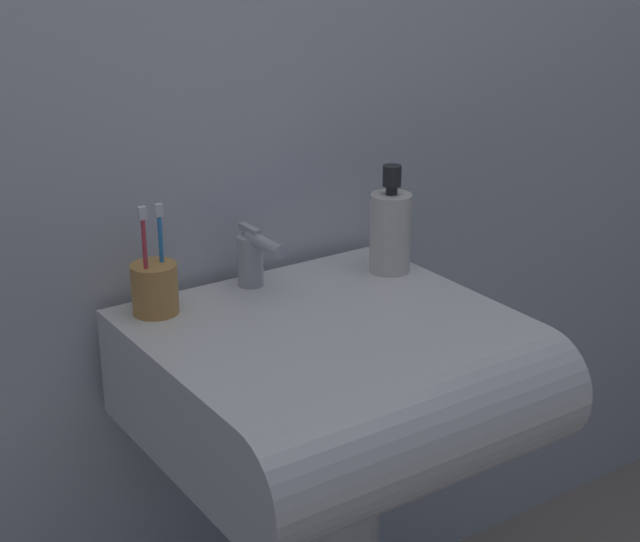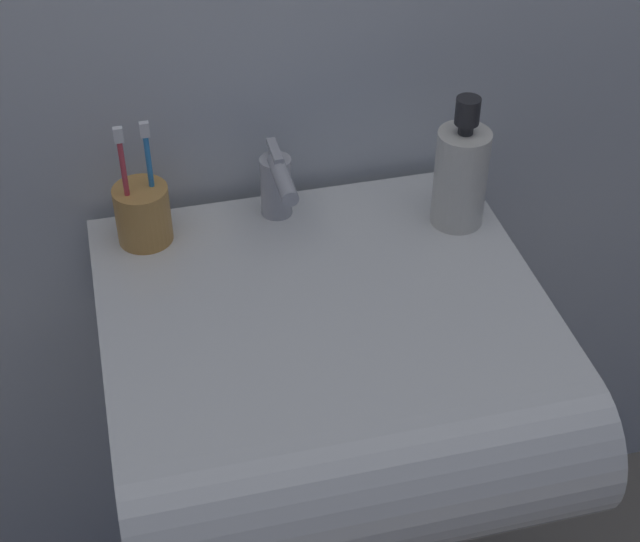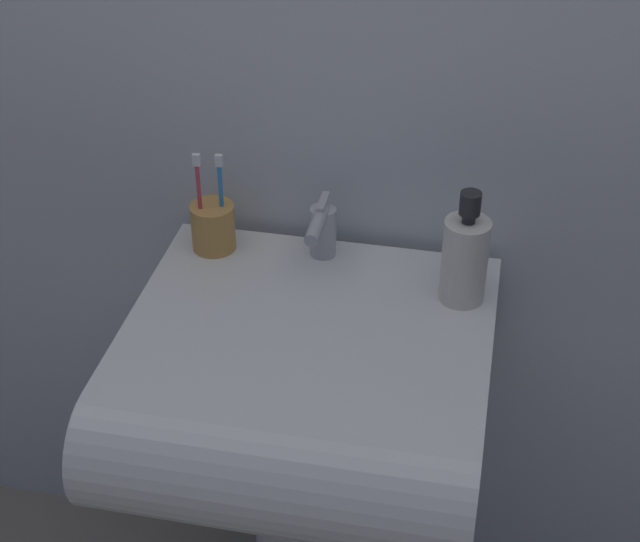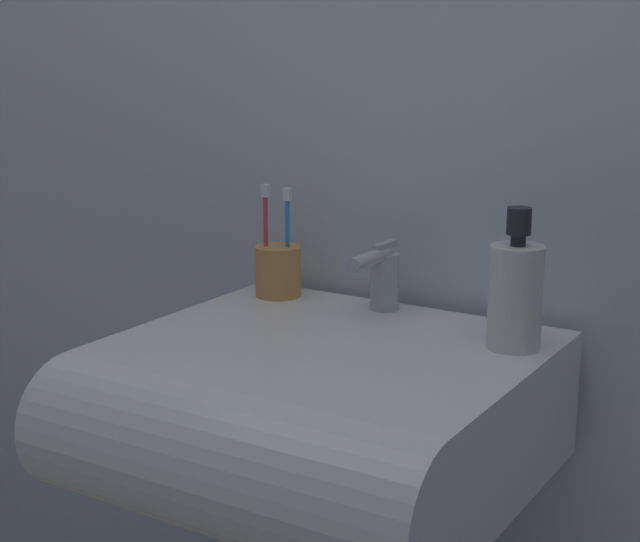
% 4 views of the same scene
% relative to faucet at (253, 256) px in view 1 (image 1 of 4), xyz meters
% --- Properties ---
extents(wall_back, '(5.00, 0.05, 2.40)m').
position_rel_faucet_xyz_m(wall_back, '(0.02, 0.10, 0.35)').
color(wall_back, silver).
rests_on(wall_back, ground).
extents(sink_basin, '(0.55, 0.54, 0.18)m').
position_rel_faucet_xyz_m(sink_basin, '(0.02, -0.24, -0.14)').
color(sink_basin, white).
rests_on(sink_basin, sink_pedestal).
extents(faucet, '(0.04, 0.12, 0.10)m').
position_rel_faucet_xyz_m(faucet, '(0.00, 0.00, 0.00)').
color(faucet, '#B7B7BC').
rests_on(faucet, sink_basin).
extents(toothbrush_cup, '(0.07, 0.07, 0.18)m').
position_rel_faucet_xyz_m(toothbrush_cup, '(-0.18, -0.01, -0.01)').
color(toothbrush_cup, '#D19347').
rests_on(toothbrush_cup, sink_basin).
extents(soap_bottle, '(0.07, 0.07, 0.19)m').
position_rel_faucet_xyz_m(soap_bottle, '(0.24, -0.07, 0.02)').
color(soap_bottle, silver).
rests_on(soap_bottle, sink_basin).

